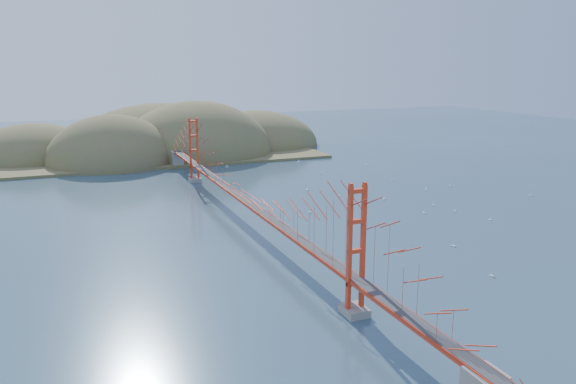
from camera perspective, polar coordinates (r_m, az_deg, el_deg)
name	(u,v)px	position (r m, az deg, el deg)	size (l,w,h in m)	color
ground	(246,224)	(76.02, -4.26, -3.29)	(320.00, 320.00, 0.00)	#304C61
bridge	(245,173)	(74.52, -4.40, 1.93)	(2.20, 94.40, 12.00)	gray
far_headlands	(168,151)	(141.75, -12.09, 4.11)	(84.00, 58.00, 25.00)	brown
sailboat_3	(307,190)	(95.63, 1.97, 0.25)	(0.65, 0.65, 0.72)	white
sailboat_10	(492,275)	(61.51, 20.01, -7.94)	(0.51, 0.54, 0.60)	white
sailboat_17	(392,180)	(105.19, 10.50, 1.21)	(0.50, 0.46, 0.56)	white
sailboat_14	(424,212)	(83.58, 13.63, -2.01)	(0.45, 0.54, 0.63)	white
sailboat_2	(490,219)	(82.58, 19.84, -2.62)	(0.54, 0.49, 0.61)	white
sailboat_15	(298,161)	(123.26, 1.07, 3.15)	(0.54, 0.54, 0.60)	white
sailboat_5	(450,186)	(102.71, 16.13, 0.63)	(0.45, 0.57, 0.67)	white
sailboat_6	(454,245)	(69.72, 16.48, -5.20)	(0.60, 0.60, 0.65)	white
sailboat_9	(426,189)	(99.15, 13.85, 0.32)	(0.53, 0.53, 0.57)	white
sailboat_16	(346,206)	(85.13, 5.90, -1.44)	(0.52, 0.51, 0.59)	white
sailboat_11	(531,195)	(100.06, 23.41, -0.26)	(0.66, 0.66, 0.72)	white
sailboat_4	(384,198)	(90.68, 9.72, -0.65)	(0.61, 0.61, 0.64)	white
sailboat_1	(340,195)	(92.05, 5.30, -0.32)	(0.54, 0.54, 0.59)	white
sailboat_12	(227,166)	(117.85, -6.21, 2.63)	(0.63, 0.54, 0.72)	white
sailboat_0	(310,211)	(81.64, 2.21, -1.99)	(0.56, 0.64, 0.74)	white
sailboat_8	(366,165)	(120.10, 7.93, 2.77)	(0.56, 0.48, 0.64)	white
sailboat_7	(321,173)	(110.10, 3.39, 1.93)	(0.54, 0.45, 0.63)	white
sailboat_extra_0	(433,205)	(88.22, 14.54, -1.28)	(0.51, 0.42, 0.59)	white
sailboat_extra_1	(455,211)	(85.77, 16.61, -1.82)	(0.38, 0.47, 0.56)	white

